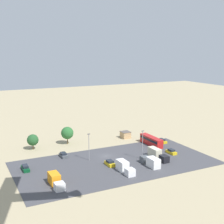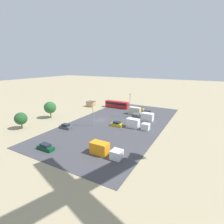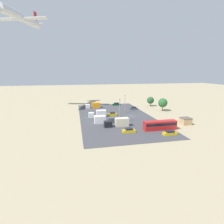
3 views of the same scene
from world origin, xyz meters
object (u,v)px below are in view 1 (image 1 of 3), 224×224
Objects in this scene: shed_building at (125,135)px; parked_truck_2 at (56,181)px; parked_truck_3 at (151,162)px; parked_truck_1 at (124,167)px; bus at (151,140)px; parked_car_1 at (162,141)px; parked_car_4 at (63,155)px; parked_car_0 at (171,152)px; parked_car_2 at (110,163)px; parked_car_3 at (25,168)px; parked_truck_0 at (157,154)px.

parked_truck_2 is at bearing 39.39° from shed_building.
parked_truck_3 is (8.44, 31.21, 0.09)m from shed_building.
parked_truck_1 is 20.69m from parked_truck_2.
bus reaches higher than parked_truck_2.
shed_building is 50.16m from parked_truck_2.
parked_car_1 is 39.40m from parked_car_4.
parked_car_0 is 0.92× the size of parked_car_1.
parked_car_1 is 1.12× the size of parked_car_2.
parked_truck_2 is (-4.98, 14.37, 0.67)m from parked_car_3.
parked_truck_2 is at bearing 22.27° from parked_car_1.
parked_truck_2 is (42.70, 18.97, -0.39)m from bus.
parked_truck_0 is at bearing 175.24° from parked_car_2.
parked_car_1 is 53.45m from parked_car_3.
parked_car_2 reaches higher than parked_car_0.
parked_truck_1 is (18.07, 31.85, 0.14)m from shed_building.
parked_truck_0 is at bearing 150.53° from parked_car_4.
parked_car_3 is (48.20, -7.04, 0.02)m from parked_car_0.
parked_car_4 is 0.54× the size of parked_truck_3.
bus is 1.47× the size of parked_truck_2.
parked_car_3 is (24.23, -7.66, -0.02)m from parked_car_2.
parked_truck_0 reaches higher than parked_car_3.
parked_truck_0 is 1.15× the size of parked_truck_3.
parked_car_3 is at bearing 158.72° from parked_truck_3.
shed_building is 0.90× the size of parked_car_0.
shed_building is 15.35m from parked_car_1.
parked_car_4 is 22.46m from parked_truck_2.
parked_truck_1 is at bearing 150.72° from parked_car_3.
parked_truck_0 is (-27.14, 15.33, 0.79)m from parked_car_4.
parked_truck_1 is (-25.67, 14.39, 0.74)m from parked_car_3.
parked_car_2 reaches higher than parked_car_1.
parked_truck_2 is at bearing 109.11° from parked_car_3.
parked_truck_2 is 1.00× the size of parked_truck_3.
parked_truck_3 reaches higher than parked_car_4.
parked_truck_3 is at bearing 74.86° from shed_building.
parked_car_3 is 0.50× the size of parked_truck_0.
parked_truck_0 is at bearing -160.69° from parked_truck_1.
parked_car_2 is 12.65m from parked_truck_3.
parked_car_2 is at bearing 1.49° from parked_car_0.
parked_car_0 is 23.71m from parked_truck_1.
shed_building reaches higher than parked_car_2.
parked_truck_3 is at bearing 151.17° from parked_car_2.
parked_truck_0 is 16.16m from parked_truck_1.
shed_building reaches higher than parked_car_3.
bus is 11.70m from parked_car_0.
shed_building is 0.93× the size of parked_car_2.
parked_truck_0 reaches higher than parked_truck_1.
parked_car_3 is 0.58× the size of parked_truck_3.
parked_truck_2 is (20.69, -0.02, -0.07)m from parked_truck_1.
bus is at bearing -139.20° from parked_truck_1.
parked_car_0 is 0.92× the size of parked_car_3.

